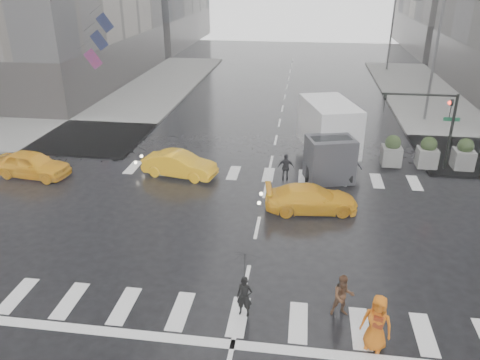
# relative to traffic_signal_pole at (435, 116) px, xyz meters

# --- Properties ---
(ground) EXTENTS (120.00, 120.00, 0.00)m
(ground) POSITION_rel_traffic_signal_pole_xyz_m (-9.01, -8.01, -3.22)
(ground) COLOR black
(ground) RESTS_ON ground
(sidewalk_nw) EXTENTS (35.00, 35.00, 0.15)m
(sidewalk_nw) POSITION_rel_traffic_signal_pole_xyz_m (-28.51, 9.49, -3.14)
(sidewalk_nw) COLOR gray
(sidewalk_nw) RESTS_ON ground
(road_markings) EXTENTS (18.00, 48.00, 0.01)m
(road_markings) POSITION_rel_traffic_signal_pole_xyz_m (-9.01, -8.01, -3.21)
(road_markings) COLOR silver
(road_markings) RESTS_ON ground
(traffic_signal_pole) EXTENTS (4.45, 0.42, 4.50)m
(traffic_signal_pole) POSITION_rel_traffic_signal_pole_xyz_m (0.00, 0.00, 0.00)
(traffic_signal_pole) COLOR black
(traffic_signal_pole) RESTS_ON ground
(street_lamp_near) EXTENTS (2.15, 0.22, 9.00)m
(street_lamp_near) POSITION_rel_traffic_signal_pole_xyz_m (1.86, 9.99, 1.73)
(street_lamp_near) COLOR #59595B
(street_lamp_near) RESTS_ON ground
(street_lamp_far) EXTENTS (2.15, 0.22, 9.00)m
(street_lamp_far) POSITION_rel_traffic_signal_pole_xyz_m (1.86, 29.99, 1.73)
(street_lamp_far) COLOR #59595B
(street_lamp_far) RESTS_ON ground
(planter_west) EXTENTS (1.10, 1.10, 1.80)m
(planter_west) POSITION_rel_traffic_signal_pole_xyz_m (-2.01, 0.19, -2.23)
(planter_west) COLOR gray
(planter_west) RESTS_ON ground
(planter_mid) EXTENTS (1.10, 1.10, 1.80)m
(planter_mid) POSITION_rel_traffic_signal_pole_xyz_m (-0.01, 0.19, -2.23)
(planter_mid) COLOR gray
(planter_mid) RESTS_ON ground
(planter_east) EXTENTS (1.10, 1.10, 1.80)m
(planter_east) POSITION_rel_traffic_signal_pole_xyz_m (1.99, 0.19, -2.23)
(planter_east) COLOR gray
(planter_east) RESTS_ON ground
(flag_cluster) EXTENTS (2.87, 3.06, 4.69)m
(flag_cluster) POSITION_rel_traffic_signal_pole_xyz_m (-24.09, 10.49, 2.42)
(flag_cluster) COLOR #59595B
(flag_cluster) RESTS_ON ground
(pedestrian_black) EXTENTS (1.10, 1.12, 2.43)m
(pedestrian_black) POSITION_rel_traffic_signal_pole_xyz_m (-8.83, -13.86, -1.54)
(pedestrian_black) COLOR black
(pedestrian_black) RESTS_ON ground
(pedestrian_brown) EXTENTS (0.83, 0.69, 1.54)m
(pedestrian_brown) POSITION_rel_traffic_signal_pole_xyz_m (-5.59, -13.42, -2.45)
(pedestrian_brown) COLOR #4F301C
(pedestrian_brown) RESTS_ON ground
(pedestrian_orange) EXTENTS (1.09, 0.91, 1.90)m
(pedestrian_orange) POSITION_rel_traffic_signal_pole_xyz_m (-4.69, -14.81, -2.26)
(pedestrian_orange) COLOR #C35C0D
(pedestrian_orange) RESTS_ON ground
(pedestrian_far_a) EXTENTS (0.95, 0.62, 1.55)m
(pedestrian_far_a) POSITION_rel_traffic_signal_pole_xyz_m (-8.02, -2.62, -2.44)
(pedestrian_far_a) COLOR black
(pedestrian_far_a) RESTS_ON ground
(pedestrian_far_b) EXTENTS (1.16, 0.83, 1.61)m
(pedestrian_far_b) POSITION_rel_traffic_signal_pole_xyz_m (-4.36, -1.66, -2.41)
(pedestrian_far_b) COLOR black
(pedestrian_far_b) RESTS_ON ground
(taxi_front) EXTENTS (4.47, 2.26, 1.46)m
(taxi_front) POSITION_rel_traffic_signal_pole_xyz_m (-22.08, -4.04, -2.49)
(taxi_front) COLOR #FFAF0D
(taxi_front) RESTS_ON ground
(taxi_mid) EXTENTS (4.36, 2.24, 1.37)m
(taxi_mid) POSITION_rel_traffic_signal_pole_xyz_m (-13.93, -2.83, -2.53)
(taxi_mid) COLOR #FFAF0D
(taxi_mid) RESTS_ON ground
(taxi_rear) EXTENTS (4.10, 2.31, 1.28)m
(taxi_rear) POSITION_rel_traffic_signal_pole_xyz_m (-6.63, -6.01, -2.58)
(taxi_rear) COLOR #FFAF0D
(taxi_rear) RESTS_ON ground
(box_truck) EXTENTS (2.51, 6.71, 3.56)m
(box_truck) POSITION_rel_traffic_signal_pole_xyz_m (-5.69, -0.02, -1.32)
(box_truck) COLOR silver
(box_truck) RESTS_ON ground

